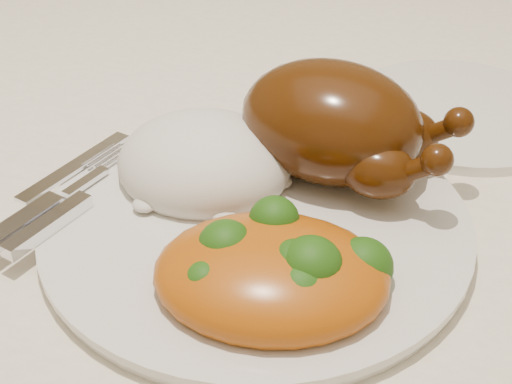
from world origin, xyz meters
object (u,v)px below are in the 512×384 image
(dinner_plate, at_px, (256,223))
(roast_chicken, at_px, (336,123))
(side_plate, at_px, (459,111))
(dining_table, at_px, (167,176))

(dinner_plate, bearing_deg, roast_chicken, 59.99)
(dinner_plate, distance_m, side_plate, 0.24)
(dining_table, relative_size, side_plate, 8.24)
(side_plate, xyz_separation_m, roast_chicken, (-0.09, -0.14, 0.05))
(dinner_plate, height_order, roast_chicken, roast_chicken)
(side_plate, bearing_deg, roast_chicken, -122.59)
(dinner_plate, bearing_deg, side_plate, 58.26)
(dining_table, distance_m, dinner_plate, 0.26)
(dinner_plate, relative_size, side_plate, 1.48)
(dining_table, xyz_separation_m, dinner_plate, (0.15, -0.19, 0.11))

